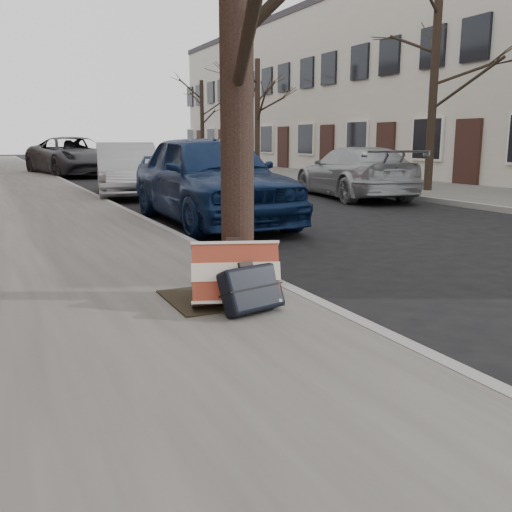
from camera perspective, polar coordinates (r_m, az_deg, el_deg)
name	(u,v)px	position (r m, az deg, el deg)	size (l,w,h in m)	color
ground	(494,319)	(5.17, 22.67, -5.87)	(120.00, 120.00, 0.00)	black
far_sidewalk	(325,178)	(21.64, 6.92, 7.74)	(4.00, 70.00, 0.12)	slate
house_far	(424,88)	(25.70, 16.41, 15.86)	(6.70, 40.00, 7.20)	#B8B3A5
dirt_patch	(217,297)	(4.97, -3.91, -4.15)	(0.85, 0.85, 0.01)	black
suitcase_red	(235,275)	(4.66, -2.07, -1.87)	(0.70, 0.19, 0.51)	maroon
suitcase_navy	(251,288)	(4.50, -0.48, -3.26)	(0.51, 0.16, 0.36)	black
car_near_front	(210,178)	(10.21, -4.59, 7.79)	(1.90, 4.73, 1.61)	#0E214A
car_near_mid	(126,169)	(15.60, -12.83, 8.45)	(1.48, 4.26, 1.40)	#B0B3B9
car_near_back	(74,156)	(24.98, -17.75, 9.47)	(2.64, 5.72, 1.59)	#343338
car_far_front	(354,172)	(14.92, 9.77, 8.23)	(1.82, 4.46, 1.30)	#989B9E
car_far_back	(212,159)	(23.03, -4.43, 9.60)	(1.65, 4.10, 1.40)	maroon
tree_far_a	(433,89)	(16.36, 17.32, 15.63)	(0.22, 0.22, 5.31)	black
tree_far_b	(257,116)	(25.38, 0.14, 13.85)	(0.23, 0.23, 4.73)	black
tree_far_c	(202,123)	(31.75, -5.40, 13.10)	(0.22, 0.22, 4.46)	black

